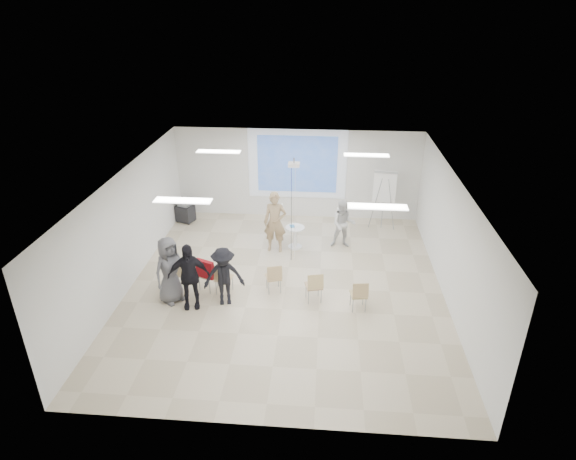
# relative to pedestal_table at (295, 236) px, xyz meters

# --- Properties ---
(floor) EXTENTS (8.00, 9.00, 0.10)m
(floor) POSITION_rel_pedestal_table_xyz_m (-0.09, -2.18, -0.44)
(floor) COLOR beige
(floor) RESTS_ON ground
(ceiling) EXTENTS (8.00, 9.00, 0.10)m
(ceiling) POSITION_rel_pedestal_table_xyz_m (-0.09, -2.18, 2.66)
(ceiling) COLOR white
(ceiling) RESTS_ON wall_back
(wall_back) EXTENTS (8.00, 0.10, 3.00)m
(wall_back) POSITION_rel_pedestal_table_xyz_m (-0.09, 2.37, 1.11)
(wall_back) COLOR silver
(wall_back) RESTS_ON floor
(wall_left) EXTENTS (0.10, 9.00, 3.00)m
(wall_left) POSITION_rel_pedestal_table_xyz_m (-4.14, -2.18, 1.11)
(wall_left) COLOR silver
(wall_left) RESTS_ON floor
(wall_right) EXTENTS (0.10, 9.00, 3.00)m
(wall_right) POSITION_rel_pedestal_table_xyz_m (3.96, -2.18, 1.11)
(wall_right) COLOR silver
(wall_right) RESTS_ON floor
(projection_halo) EXTENTS (3.20, 0.01, 2.30)m
(projection_halo) POSITION_rel_pedestal_table_xyz_m (-0.09, 2.30, 1.46)
(projection_halo) COLOR silver
(projection_halo) RESTS_ON wall_back
(projection_image) EXTENTS (2.60, 0.01, 1.90)m
(projection_image) POSITION_rel_pedestal_table_xyz_m (-0.09, 2.29, 1.46)
(projection_image) COLOR #3763BD
(projection_image) RESTS_ON wall_back
(pedestal_table) EXTENTS (0.70, 0.70, 0.70)m
(pedestal_table) POSITION_rel_pedestal_table_xyz_m (0.00, 0.00, 0.00)
(pedestal_table) COLOR silver
(pedestal_table) RESTS_ON floor
(player_left) EXTENTS (0.78, 0.55, 2.06)m
(player_left) POSITION_rel_pedestal_table_xyz_m (-0.57, -0.20, 0.64)
(player_left) COLOR tan
(player_left) RESTS_ON floor
(player_right) EXTENTS (0.79, 0.64, 1.63)m
(player_right) POSITION_rel_pedestal_table_xyz_m (1.42, 0.19, 0.43)
(player_right) COLOR silver
(player_right) RESTS_ON floor
(controller_left) EXTENTS (0.05, 0.13, 0.04)m
(controller_left) POSITION_rel_pedestal_table_xyz_m (-0.39, 0.05, 0.97)
(controller_left) COLOR white
(controller_left) RESTS_ON player_left
(controller_right) EXTENTS (0.04, 0.11, 0.04)m
(controller_right) POSITION_rel_pedestal_table_xyz_m (1.24, 0.44, 0.71)
(controller_right) COLOR white
(controller_right) RESTS_ON player_right
(chair_far_left) EXTENTS (0.50, 0.52, 0.81)m
(chair_far_left) POSITION_rel_pedestal_table_xyz_m (-2.77, -2.46, 0.09)
(chair_far_left) COLOR tan
(chair_far_left) RESTS_ON floor
(chair_left_mid) EXTENTS (0.54, 0.56, 0.86)m
(chair_left_mid) POSITION_rel_pedestal_table_xyz_m (-2.08, -2.51, 0.12)
(chair_left_mid) COLOR tan
(chair_left_mid) RESTS_ON floor
(chair_left_inner) EXTENTS (0.46, 0.48, 0.84)m
(chair_left_inner) POSITION_rel_pedestal_table_xyz_m (-1.62, -2.63, 0.11)
(chair_left_inner) COLOR tan
(chair_left_inner) RESTS_ON floor
(chair_center) EXTENTS (0.47, 0.49, 0.80)m
(chair_center) POSITION_rel_pedestal_table_xyz_m (-0.36, -2.45, 0.09)
(chair_center) COLOR tan
(chair_center) RESTS_ON floor
(chair_right_inner) EXTENTS (0.48, 0.50, 0.83)m
(chair_right_inner) POSITION_rel_pedestal_table_xyz_m (0.67, -2.80, 0.10)
(chair_right_inner) COLOR tan
(chair_right_inner) RESTS_ON floor
(chair_right_far) EXTENTS (0.43, 0.46, 0.81)m
(chair_right_far) POSITION_rel_pedestal_table_xyz_m (1.73, -3.07, 0.09)
(chair_right_far) COLOR tan
(chair_right_far) RESTS_ON floor
(red_jacket) EXTENTS (0.50, 0.30, 0.47)m
(red_jacket) POSITION_rel_pedestal_table_xyz_m (-2.05, -2.66, 0.33)
(red_jacket) COLOR #A7141C
(red_jacket) RESTS_ON chair_left_mid
(laptop) EXTENTS (0.34, 0.27, 0.02)m
(laptop) POSITION_rel_pedestal_table_xyz_m (-1.61, -2.54, 0.06)
(laptop) COLOR black
(laptop) RESTS_ON chair_left_inner
(audience_left) EXTENTS (1.23, 0.88, 1.93)m
(audience_left) POSITION_rel_pedestal_table_xyz_m (-2.29, -3.22, 0.58)
(audience_left) COLOR black
(audience_left) RESTS_ON floor
(audience_mid) EXTENTS (1.21, 0.82, 1.71)m
(audience_mid) POSITION_rel_pedestal_table_xyz_m (-1.50, -3.03, 0.47)
(audience_mid) COLOR black
(audience_mid) RESTS_ON floor
(audience_outer) EXTENTS (1.06, 1.12, 1.92)m
(audience_outer) POSITION_rel_pedestal_table_xyz_m (-2.81, -3.01, 0.57)
(audience_outer) COLOR #5E5E63
(audience_outer) RESTS_ON floor
(flipchart_easel) EXTENTS (0.83, 0.63, 1.93)m
(flipchart_easel) POSITION_rel_pedestal_table_xyz_m (2.69, 1.54, 1.03)
(flipchart_easel) COLOR gray
(flipchart_easel) RESTS_ON floor
(av_cart) EXTENTS (0.65, 0.59, 0.81)m
(av_cart) POSITION_rel_pedestal_table_xyz_m (-3.76, 1.55, -0.01)
(av_cart) COLOR black
(av_cart) RESTS_ON floor
(ceiling_projector) EXTENTS (0.30, 0.25, 3.00)m
(ceiling_projector) POSITION_rel_pedestal_table_xyz_m (0.01, -0.69, 2.30)
(ceiling_projector) COLOR white
(ceiling_projector) RESTS_ON ceiling
(fluor_panel_nw) EXTENTS (1.20, 0.30, 0.02)m
(fluor_panel_nw) POSITION_rel_pedestal_table_xyz_m (-2.09, -0.18, 2.58)
(fluor_panel_nw) COLOR white
(fluor_panel_nw) RESTS_ON ceiling
(fluor_panel_ne) EXTENTS (1.20, 0.30, 0.02)m
(fluor_panel_ne) POSITION_rel_pedestal_table_xyz_m (1.91, -0.18, 2.58)
(fluor_panel_ne) COLOR white
(fluor_panel_ne) RESTS_ON ceiling
(fluor_panel_sw) EXTENTS (1.20, 0.30, 0.02)m
(fluor_panel_sw) POSITION_rel_pedestal_table_xyz_m (-2.09, -3.68, 2.58)
(fluor_panel_sw) COLOR white
(fluor_panel_sw) RESTS_ON ceiling
(fluor_panel_se) EXTENTS (1.20, 0.30, 0.02)m
(fluor_panel_se) POSITION_rel_pedestal_table_xyz_m (1.91, -3.68, 2.58)
(fluor_panel_se) COLOR white
(fluor_panel_se) RESTS_ON ceiling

